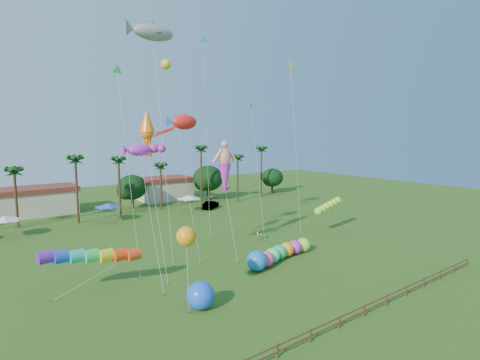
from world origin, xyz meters
TOP-DOWN VIEW (x-y plane):
  - ground at (0.00, 0.00)m, footprint 160.00×160.00m
  - tree_line at (3.57, 44.00)m, footprint 69.46×8.91m
  - buildings_row at (-3.09, 50.00)m, footprint 35.00×7.00m
  - tent_row at (-6.00, 36.33)m, footprint 31.00×4.00m
  - fence at (0.00, -6.00)m, footprint 36.12×0.12m
  - car_b at (12.72, 36.25)m, footprint 4.58×3.84m
  - spectator_b at (6.60, 14.68)m, footprint 0.97×0.94m
  - caterpillar_inflatable at (3.11, 7.25)m, footprint 10.48×3.63m
  - blue_ball at (-9.45, 2.61)m, footprint 2.28×2.28m
  - rainbow_tube at (-14.10, 10.17)m, footprint 8.96×1.86m
  - green_worm at (14.85, 11.90)m, footprint 10.30×1.71m
  - orange_ball_kite at (-10.34, 3.17)m, footprint 1.62×1.62m
  - merman_kite at (0.84, 14.13)m, footprint 3.19×6.06m
  - fish_kite at (-3.33, 16.13)m, footprint 4.81×6.06m
  - shark_kite at (-5.77, 18.42)m, footprint 6.75×7.97m
  - squid_kite at (-8.97, 13.45)m, footprint 1.63×5.83m
  - lobster_kite at (-10.73, 11.04)m, footprint 4.31×5.82m
  - delta_kite_red at (7.80, 17.86)m, footprint 1.25×4.33m
  - delta_kite_yellow at (14.02, 16.84)m, footprint 1.46×3.56m
  - delta_kite_green at (-10.74, 16.25)m, footprint 1.31×5.18m
  - delta_kite_blue at (3.33, 22.85)m, footprint 1.72×3.43m

SIDE VIEW (x-z plane):
  - ground at x=0.00m, z-range 0.00..0.00m
  - fence at x=0.00m, z-range 0.11..1.11m
  - car_b at x=12.72m, z-range 0.00..1.48m
  - spectator_b at x=6.60m, z-range 0.00..1.57m
  - caterpillar_inflatable at x=3.11m, z-range -0.17..1.96m
  - blue_ball at x=-9.45m, z-range 0.00..2.28m
  - buildings_row at x=-3.09m, z-range 0.00..4.00m
  - tent_row at x=-6.00m, z-range 2.45..3.05m
  - rainbow_tube at x=-14.10m, z-range 1.23..4.84m
  - green_worm at x=14.85m, z-range 1.34..5.36m
  - tree_line at x=3.57m, z-range -1.22..9.78m
  - orange_ball_kite at x=-10.34m, z-range 2.61..9.42m
  - merman_kite at x=0.84m, z-range 3.40..16.05m
  - lobster_kite at x=-10.73m, z-range 5.85..19.12m
  - squid_kite at x=-8.97m, z-range 5.98..22.14m
  - fish_kite at x=-3.33m, z-range 7.16..23.40m
  - delta_kite_red at x=7.80m, z-range 8.15..26.35m
  - delta_kite_green at x=-10.74m, z-range 9.54..30.55m
  - delta_kite_yellow at x=14.02m, z-range 11.00..35.17m
  - shark_kite at x=-5.77m, z-range 12.01..38.33m
  - delta_kite_blue at x=3.33m, z-range 12.49..39.75m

